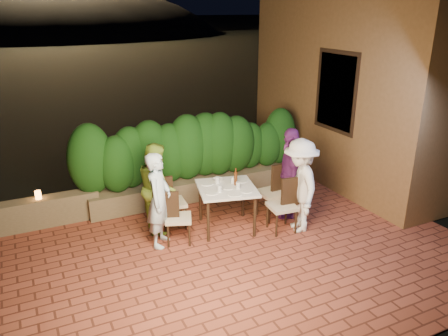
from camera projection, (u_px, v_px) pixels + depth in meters
ground at (243, 255)px, 6.64m from camera, size 400.00×400.00×0.00m
terrace_floor at (228, 243)px, 7.08m from camera, size 7.00×6.00×0.15m
building_wall at (354, 60)px, 8.92m from camera, size 1.60×5.00×5.00m
window_pane at (337, 92)px, 8.35m from camera, size 0.08×1.00×1.40m
window_frame at (337, 92)px, 8.35m from camera, size 0.06×1.15×1.55m
planter at (197, 187)px, 8.58m from camera, size 4.20×0.55×0.40m
hedge at (196, 150)px, 8.33m from camera, size 4.00×0.70×1.10m
parapet at (32, 214)px, 7.34m from camera, size 2.20×0.30×0.50m
hill at (48, 66)px, 59.52m from camera, size 52.00×40.00×22.00m
dining_table at (227, 208)px, 7.28m from camera, size 1.11×1.11×0.75m
plate_nw at (212, 193)px, 6.91m from camera, size 0.20×0.20×0.01m
plate_sw at (207, 184)px, 7.27m from camera, size 0.21×0.21×0.01m
plate_ne at (246, 191)px, 6.98m from camera, size 0.20×0.20×0.01m
plate_se at (241, 181)px, 7.40m from camera, size 0.22×0.22×0.01m
plate_centre at (228, 187)px, 7.12m from camera, size 0.20×0.20×0.01m
plate_front at (235, 194)px, 6.87m from camera, size 0.23×0.23×0.01m
glass_nw at (220, 188)px, 6.94m from camera, size 0.07×0.07×0.11m
glass_sw at (217, 180)px, 7.27m from camera, size 0.07×0.07×0.12m
glass_ne at (238, 185)px, 7.07m from camera, size 0.07×0.07×0.11m
glass_se at (233, 180)px, 7.29m from camera, size 0.06×0.06×0.11m
beer_bottle at (236, 177)px, 7.19m from camera, size 0.06×0.06×0.29m
bowl at (218, 180)px, 7.40m from camera, size 0.17×0.17×0.04m
chair_left_front at (178, 217)px, 6.83m from camera, size 0.52×0.52×0.87m
chair_left_back at (172, 202)px, 7.29m from camera, size 0.47×0.47×0.92m
chair_right_front at (282, 205)px, 7.17m from camera, size 0.47×0.47×0.93m
chair_right_back at (272, 191)px, 7.65m from camera, size 0.48×0.48×0.97m
diner_blue at (159, 200)px, 6.65m from camera, size 0.61×0.66×1.51m
diner_green at (157, 187)px, 7.15m from camera, size 0.62×0.77×1.50m
diner_white at (300, 186)px, 7.10m from camera, size 0.86×1.14×1.57m
diner_purple at (290, 173)px, 7.60m from camera, size 0.79×1.02×1.62m
parapet_lamp at (38, 195)px, 7.29m from camera, size 0.10×0.10×0.14m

